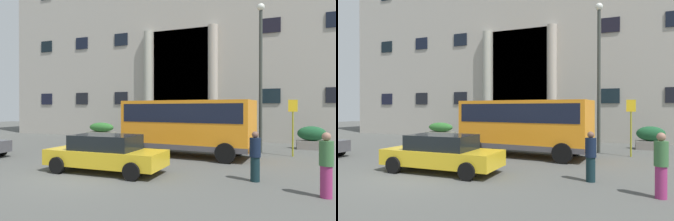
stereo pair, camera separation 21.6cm
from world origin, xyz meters
TOP-DOWN VIEW (x-y plane):
  - ground_plane at (0.00, 0.00)m, footprint 80.00×64.00m
  - office_building_facade at (-0.00, 17.48)m, footprint 34.78×9.61m
  - orange_minibus at (2.16, 5.50)m, footprint 6.65×3.10m
  - bus_stop_sign at (7.14, 7.19)m, footprint 0.44×0.08m
  - hedge_planter_entrance_left at (-0.88, 10.52)m, footprint 1.96×0.76m
  - hedge_planter_west at (8.28, 10.39)m, footprint 1.63×0.84m
  - hedge_planter_far_west at (-6.25, 10.48)m, footprint 2.17×0.89m
  - hedge_planter_far_east at (3.56, 10.88)m, footprint 2.18×0.85m
  - parked_compact_extra at (0.39, 0.79)m, footprint 4.53×1.91m
  - scooter_by_planter at (-1.57, 3.01)m, footprint 1.93×0.66m
  - pedestrian_woman_dark_dress at (5.77, 1.32)m, footprint 0.36×0.36m
  - pedestrian_child_trailing at (7.70, 0.16)m, footprint 0.36×0.36m
  - lamppost_plaza_centre at (5.54, 8.09)m, footprint 0.40×0.40m

SIDE VIEW (x-z plane):
  - ground_plane at x=0.00m, z-range -0.12..0.00m
  - scooter_by_planter at x=-1.57m, z-range 0.01..0.90m
  - hedge_planter_entrance_left at x=-0.88m, z-range -0.02..1.23m
  - hedge_planter_far_west at x=-6.25m, z-range -0.02..1.29m
  - hedge_planter_west at x=8.28m, z-range -0.02..1.34m
  - parked_compact_extra at x=0.39m, z-range 0.02..1.43m
  - hedge_planter_far_east at x=3.56m, z-range -0.03..1.59m
  - pedestrian_woman_dark_dress at x=5.77m, z-range 0.00..1.66m
  - pedestrian_child_trailing at x=7.70m, z-range 0.01..1.78m
  - orange_minibus at x=2.16m, z-range 0.27..3.07m
  - bus_stop_sign at x=7.14m, z-range 0.33..3.17m
  - lamppost_plaza_centre at x=5.54m, z-range 0.63..8.77m
  - office_building_facade at x=0.00m, z-range 0.00..14.88m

